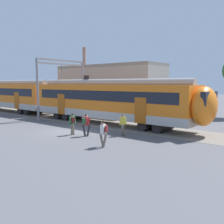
{
  "coord_description": "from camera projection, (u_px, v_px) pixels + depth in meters",
  "views": [
    {
      "loc": [
        16.28,
        -14.05,
        3.96
      ],
      "look_at": [
        2.69,
        2.27,
        1.6
      ],
      "focal_mm": 42.0,
      "sensor_mm": 36.0,
      "label": 1
    }
  ],
  "objects": [
    {
      "name": "ground_plane",
      "position": [
        69.0,
        131.0,
        21.52
      ],
      "size": [
        160.0,
        160.0,
        0.0
      ],
      "primitive_type": "plane",
      "color": "#515156"
    },
    {
      "name": "track_bed",
      "position": [
        40.0,
        115.0,
        32.58
      ],
      "size": [
        80.0,
        4.4,
        0.01
      ],
      "primitive_type": "cube",
      "color": "slate",
      "rests_on": "ground"
    },
    {
      "name": "commuter_train",
      "position": [
        52.0,
        98.0,
        30.75
      ],
      "size": [
        38.05,
        3.07,
        4.73
      ],
      "color": "#B2ADA8",
      "rests_on": "ground"
    },
    {
      "name": "pedestrian_green",
      "position": [
        73.0,
        122.0,
        19.99
      ],
      "size": [
        0.57,
        0.65,
        1.67
      ],
      "color": "#6B6051",
      "rests_on": "ground"
    },
    {
      "name": "pedestrian_red",
      "position": [
        86.0,
        123.0,
        19.45
      ],
      "size": [
        0.59,
        0.62,
        1.67
      ],
      "color": "#28282D",
      "rests_on": "ground"
    },
    {
      "name": "pedestrian_yellow",
      "position": [
        123.0,
        123.0,
        19.66
      ],
      "size": [
        0.5,
        0.69,
        1.67
      ],
      "color": "#6B6051",
      "rests_on": "ground"
    },
    {
      "name": "pedestrian_white",
      "position": [
        103.0,
        131.0,
        16.13
      ],
      "size": [
        0.7,
        0.53,
        1.67
      ],
      "color": "#6B6051",
      "rests_on": "ground"
    },
    {
      "name": "catenary_gantry",
      "position": [
        62.0,
        80.0,
        29.33
      ],
      "size": [
        0.24,
        6.64,
        6.53
      ],
      "color": "gray",
      "rests_on": "ground"
    },
    {
      "name": "background_building",
      "position": [
        109.0,
        88.0,
        36.28
      ],
      "size": [
        15.83,
        5.0,
        9.2
      ],
      "color": "gray",
      "rests_on": "ground"
    }
  ]
}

